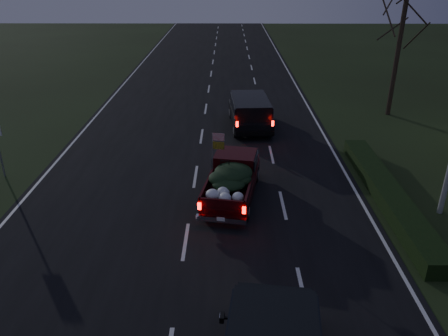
# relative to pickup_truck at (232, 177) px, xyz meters

# --- Properties ---
(ground) EXTENTS (120.00, 120.00, 0.00)m
(ground) POSITION_rel_pickup_truck_xyz_m (-1.62, -3.20, -0.90)
(ground) COLOR black
(ground) RESTS_ON ground
(road_asphalt) EXTENTS (14.00, 120.00, 0.02)m
(road_asphalt) POSITION_rel_pickup_truck_xyz_m (-1.62, -3.20, -0.89)
(road_asphalt) COLOR black
(road_asphalt) RESTS_ON ground
(hedge_row) EXTENTS (1.00, 10.00, 0.60)m
(hedge_row) POSITION_rel_pickup_truck_xyz_m (6.18, -0.20, -0.60)
(hedge_row) COLOR black
(hedge_row) RESTS_ON ground
(bare_tree_far) EXTENTS (3.60, 3.60, 7.00)m
(bare_tree_far) POSITION_rel_pickup_truck_xyz_m (9.88, 10.80, 4.33)
(bare_tree_far) COLOR black
(bare_tree_far) RESTS_ON ground
(pickup_truck) EXTENTS (2.48, 4.81, 2.41)m
(pickup_truck) POSITION_rel_pickup_truck_xyz_m (0.00, 0.00, 0.00)
(pickup_truck) COLOR #330709
(pickup_truck) RESTS_ON ground
(lead_suv) EXTENTS (2.39, 5.10, 1.43)m
(lead_suv) POSITION_rel_pickup_truck_xyz_m (1.08, 8.28, 0.18)
(lead_suv) COLOR black
(lead_suv) RESTS_ON ground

